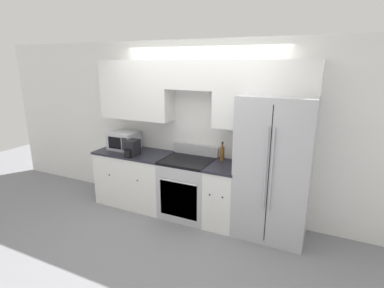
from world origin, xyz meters
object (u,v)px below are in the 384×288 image
Objects in this scene: oven_range at (188,187)px; refrigerator at (274,168)px; microwave at (124,140)px; bottle at (222,153)px.

refrigerator is at bearing 1.49° from oven_range.
microwave reaches higher than oven_range.
refrigerator is at bearing -0.76° from microwave.
refrigerator is (1.24, 0.03, 0.49)m from oven_range.
oven_range is 1.34m from microwave.
oven_range is at bearing -3.08° from microwave.
oven_range is 0.56× the size of refrigerator.
microwave is (-2.44, 0.03, 0.09)m from refrigerator.
oven_range is at bearing -178.51° from refrigerator.
refrigerator is 6.84× the size of bottle.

